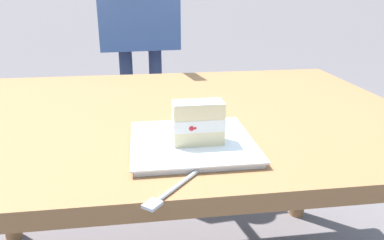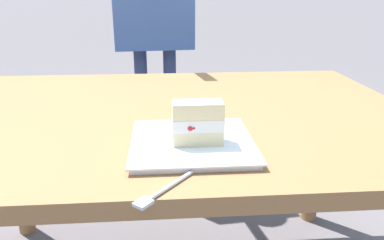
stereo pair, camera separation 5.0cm
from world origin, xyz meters
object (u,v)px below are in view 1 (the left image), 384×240
at_px(patio_table, 166,137).
at_px(cake_slice, 198,123).
at_px(diner_person, 138,1).
at_px(dessert_fork, 172,190).
at_px(dessert_plate, 192,143).

relative_size(patio_table, cake_slice, 12.73).
height_order(patio_table, diner_person, diner_person).
distance_m(dessert_fork, diner_person, 1.44).
bearing_deg(patio_table, dessert_plate, -81.66).
bearing_deg(dessert_plate, dessert_fork, -107.87).
distance_m(patio_table, diner_person, 1.01).
distance_m(patio_table, dessert_plate, 0.29).
bearing_deg(dessert_plate, cake_slice, -59.38).
bearing_deg(diner_person, dessert_fork, -88.31).
relative_size(cake_slice, dessert_fork, 0.81).
distance_m(dessert_plate, dessert_fork, 0.21).
bearing_deg(diner_person, patio_table, -86.05).
height_order(patio_table, cake_slice, cake_slice).
distance_m(dessert_plate, diner_person, 1.25).
xyz_separation_m(cake_slice, diner_person, (-0.12, 1.23, 0.22)).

